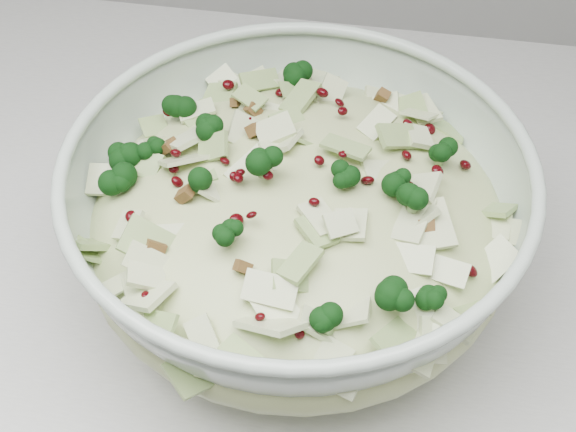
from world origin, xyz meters
name	(u,v)px	position (x,y,z in m)	size (l,w,h in m)	color
mixing_bowl	(297,223)	(-0.01, 1.60, 0.97)	(0.43, 0.43, 0.14)	#B6C8B9
salad	(298,203)	(-0.01, 1.60, 0.99)	(0.36, 0.36, 0.14)	#BACA8A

